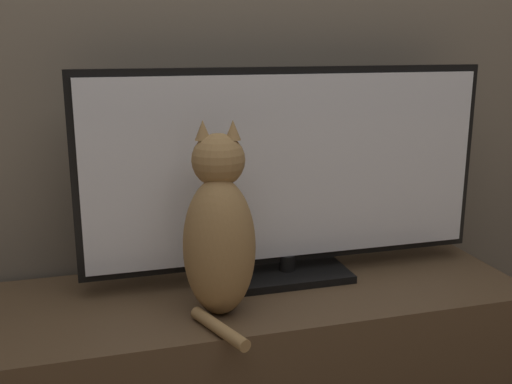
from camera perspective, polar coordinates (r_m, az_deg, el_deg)
tv at (r=1.56m, az=3.05°, el=1.67°), size 1.08×0.19×0.56m
cat at (r=1.37m, az=-3.52°, el=-3.90°), size 0.20×0.30×0.45m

